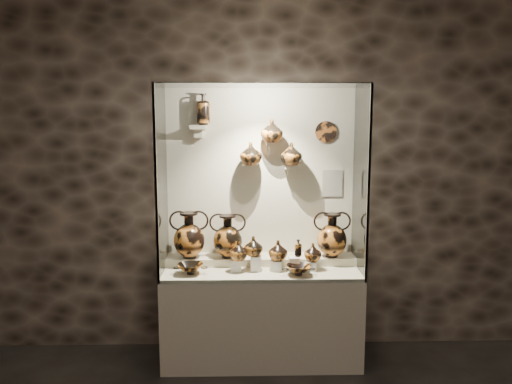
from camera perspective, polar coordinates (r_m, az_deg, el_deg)
The scene contains 36 objects.
wall_back at distance 4.54m, azimuth 0.50°, elevation 1.75°, with size 5.00×0.02×3.20m, color black.
plinth at distance 4.53m, azimuth 0.62°, elevation -14.00°, with size 1.70×0.60×0.80m, color beige.
front_tier at distance 4.39m, azimuth 0.63°, elevation -8.98°, with size 1.68×0.58×0.03m, color beige.
rear_tier at distance 4.54m, azimuth 0.55°, elevation -7.90°, with size 1.70×0.25×0.10m, color beige.
back_panel at distance 4.53m, azimuth 0.50°, elevation 1.74°, with size 1.70×0.03×1.60m, color beige.
glass_front at distance 3.93m, azimuth 0.79°, elevation 0.72°, with size 1.70×0.01×1.60m, color white.
glass_left at distance 4.28m, azimuth -10.77°, elevation 1.19°, with size 0.01×0.60×1.60m, color white.
glass_right at distance 4.33m, azimuth 11.90°, elevation 1.26°, with size 0.01×0.60×1.60m, color white.
glass_top at distance 4.20m, azimuth 0.66°, elevation 12.10°, with size 1.70×0.60×0.01m, color white.
frame_post_left at distance 3.99m, azimuth -11.35°, elevation 0.68°, with size 0.02×0.02×1.60m, color gray.
frame_post_right at distance 4.05m, azimuth 12.75°, elevation 0.75°, with size 0.02×0.02×1.60m, color gray.
pedestal_a at distance 4.32m, azimuth -2.30°, elevation -8.37°, with size 0.09×0.09×0.10m, color silver.
pedestal_b at distance 4.31m, azimuth -0.02°, elevation -8.17°, with size 0.09×0.09×0.13m, color silver.
pedestal_c at distance 4.33m, azimuth 2.26°, elevation -8.40°, with size 0.09×0.09×0.09m, color silver.
pedestal_d at distance 4.34m, azimuth 4.39°, elevation -8.18°, with size 0.09×0.09×0.12m, color silver.
pedestal_e at distance 4.36m, azimuth 6.24°, elevation -8.39°, with size 0.09×0.09×0.08m, color silver.
bracket_ul at distance 4.44m, azimuth -6.62°, elevation 7.37°, with size 0.14×0.12×0.04m, color beige.
bracket_ca at distance 4.45m, azimuth -0.75°, elevation 2.91°, with size 0.14×0.12×0.04m, color beige.
bracket_cb at distance 4.44m, azimuth 1.84°, elevation 5.48°, with size 0.10×0.12×0.04m, color beige.
bracket_cc at distance 4.47m, azimuth 4.14°, elevation 2.91°, with size 0.14×0.12×0.04m, color beige.
amphora_left at distance 4.45m, azimuth -7.65°, elevation -4.90°, with size 0.33×0.33×0.41m, color #B96923, non-canonical shape.
amphora_mid at distance 4.44m, azimuth -3.26°, elevation -5.05°, with size 0.31×0.31×0.39m, color #A65B1D, non-canonical shape.
amphora_right at distance 4.50m, azimuth 8.67°, elevation -4.88°, with size 0.32×0.32×0.40m, color #B96923, non-canonical shape.
jug_a at distance 4.27m, azimuth -2.03°, elevation -6.71°, with size 0.16×0.16×0.17m, color #B96923.
jug_b at distance 4.29m, azimuth -0.30°, elevation -6.20°, with size 0.16×0.16×0.17m, color #A65B1D.
jug_c at distance 4.31m, azimuth 2.53°, elevation -6.67°, with size 0.16×0.16×0.17m, color #B96923.
jug_e at distance 4.34m, azimuth 6.51°, elevation -6.85°, with size 0.15×0.15×0.15m, color #B96923.
lekythos_small at distance 4.31m, azimuth 4.84°, elevation -6.28°, with size 0.07×0.07×0.17m, color #A65B1D, non-canonical shape.
kylix_left at distance 4.27m, azimuth -7.50°, elevation -8.57°, with size 0.27×0.23×0.11m, color #A65B1D, non-canonical shape.
kylix_right at distance 4.22m, azimuth 4.88°, elevation -8.77°, with size 0.26×0.22×0.11m, color #B96923, non-canonical shape.
lekythos_tall at distance 4.43m, azimuth -6.05°, elevation 9.60°, with size 0.12×0.12×0.31m, color #B96923, non-canonical shape.
ovoid_vase_a at distance 4.39m, azimuth -0.61°, elevation 4.40°, with size 0.20×0.20×0.20m, color #A65B1D.
ovoid_vase_b at distance 4.39m, azimuth 1.82°, elevation 7.00°, with size 0.19×0.19×0.20m, color #A65B1D.
ovoid_vase_c at distance 4.41m, azimuth 4.06°, elevation 4.36°, with size 0.19×0.19×0.20m, color #A65B1D.
wall_plate at distance 4.53m, azimuth 7.99°, elevation 6.83°, with size 0.19×0.19×0.02m, color #AA5821.
info_placard at distance 4.59m, azimuth 8.71°, elevation 0.99°, with size 0.18×0.01×0.24m, color beige.
Camera 1 is at (-0.15, -2.01, 2.12)m, focal length 35.00 mm.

